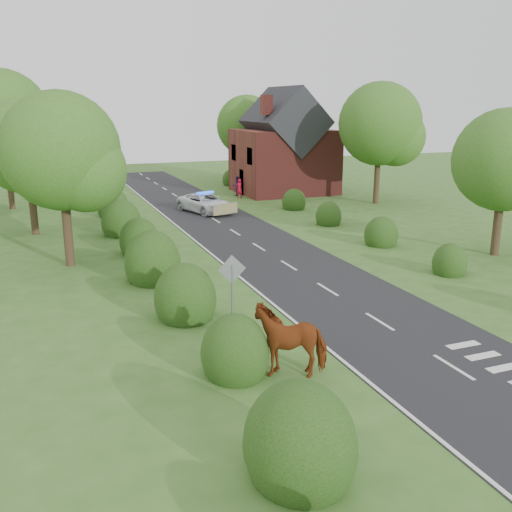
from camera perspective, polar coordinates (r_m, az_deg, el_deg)
name	(u,v)px	position (r m, az deg, el deg)	size (l,w,h in m)	color
ground	(380,322)	(21.45, 12.25, -6.47)	(120.00, 120.00, 0.00)	#3A6124
road	(241,236)	(34.36, -1.56, 2.03)	(6.00, 70.00, 0.02)	black
road_markings	(226,246)	(31.94, -3.00, 1.04)	(4.96, 70.00, 0.01)	white
hedgerow_left	(142,246)	(29.45, -11.35, 1.01)	(2.75, 50.41, 3.00)	#183A0F
hedgerow_right	(369,231)	(33.77, 11.26, 2.46)	(2.10, 45.78, 2.10)	#183A0F
tree_left_a	(67,156)	(28.51, -18.39, 9.46)	(5.74, 5.60, 8.38)	#332316
tree_left_b	(32,151)	(36.47, -21.51, 9.78)	(5.74, 5.60, 8.07)	#332316
tree_left_c	(7,120)	(46.37, -23.62, 12.33)	(6.97, 6.80, 10.22)	#332316
tree_left_d	(41,127)	(56.41, -20.69, 11.96)	(6.15, 6.00, 8.89)	#332316
tree_right_a	(510,164)	(31.90, 24.03, 8.37)	(5.33, 5.20, 7.56)	#332316
tree_right_b	(384,127)	(46.14, 12.68, 12.44)	(6.56, 6.40, 9.40)	#332316
tree_right_c	(250,128)	(58.17, -0.61, 12.68)	(6.15, 6.00, 8.58)	#332316
road_sign	(232,278)	(20.48, -2.42, -2.26)	(1.06, 0.08, 2.53)	gray
house	(284,150)	(51.10, 2.81, 10.58)	(8.00, 7.40, 9.17)	maroon
cow	(290,343)	(17.09, 3.46, -8.66)	(1.31, 2.48, 1.76)	brown
police_van	(206,203)	(41.90, -5.07, 5.29)	(3.64, 5.42, 1.52)	white
pedestrian_red	(239,189)	(48.01, -1.70, 6.76)	(0.60, 0.40, 1.66)	maroon
pedestrian_purple	(237,186)	(49.45, -1.91, 7.01)	(0.81, 0.63, 1.67)	#2E154D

